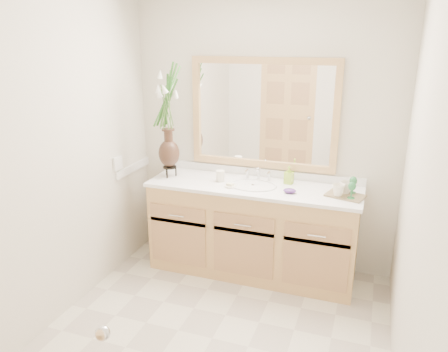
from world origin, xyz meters
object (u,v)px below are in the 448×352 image
at_px(flower_vase, 167,109).
at_px(tray, 345,196).
at_px(tumbler, 220,176).
at_px(soap_bottle, 289,176).

bearing_deg(flower_vase, tray, -0.43).
bearing_deg(flower_vase, tumbler, 2.31).
relative_size(flower_vase, tumbler, 9.37).
height_order(tumbler, soap_bottle, soap_bottle).
xyz_separation_m(flower_vase, soap_bottle, (1.07, 0.16, -0.55)).
bearing_deg(soap_bottle, tumbler, -156.33).
distance_m(flower_vase, tray, 1.68).
xyz_separation_m(soap_bottle, tray, (0.49, -0.17, -0.06)).
distance_m(tumbler, tray, 1.08).
bearing_deg(tray, soap_bottle, 176.49).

